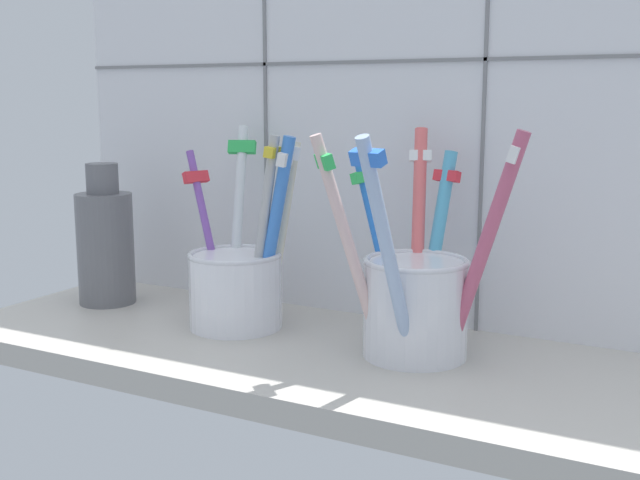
# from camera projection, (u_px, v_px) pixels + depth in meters

# --- Properties ---
(counter_slab) EXTENTS (0.64, 0.22, 0.02)m
(counter_slab) POSITION_uv_depth(u_px,v_px,m) (309.00, 358.00, 0.65)
(counter_slab) COLOR #BCB7AD
(counter_slab) RESTS_ON ground
(tile_wall_back) EXTENTS (0.64, 0.02, 0.45)m
(tile_wall_back) POSITION_uv_depth(u_px,v_px,m) (372.00, 92.00, 0.72)
(tile_wall_back) COLOR white
(tile_wall_back) RESTS_ON ground
(toothbrush_cup_left) EXTENTS (0.13, 0.12, 0.17)m
(toothbrush_cup_left) POSITION_uv_depth(u_px,v_px,m) (238.00, 279.00, 0.70)
(toothbrush_cup_left) COLOR white
(toothbrush_cup_left) RESTS_ON counter_slab
(toothbrush_cup_right) EXTENTS (0.15, 0.17, 0.18)m
(toothbrush_cup_right) POSITION_uv_depth(u_px,v_px,m) (415.00, 295.00, 0.62)
(toothbrush_cup_right) COLOR white
(toothbrush_cup_right) RESTS_ON counter_slab
(ceramic_vase) EXTENTS (0.05, 0.05, 0.14)m
(ceramic_vase) POSITION_uv_depth(u_px,v_px,m) (105.00, 243.00, 0.78)
(ceramic_vase) COLOR slate
(ceramic_vase) RESTS_ON counter_slab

